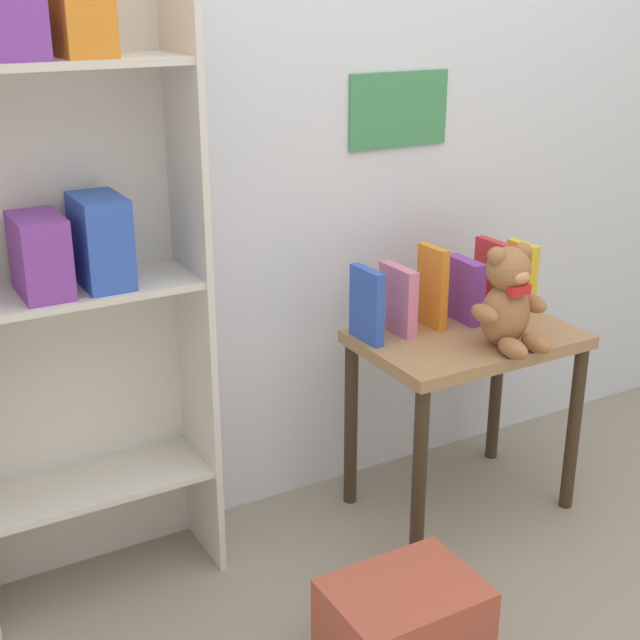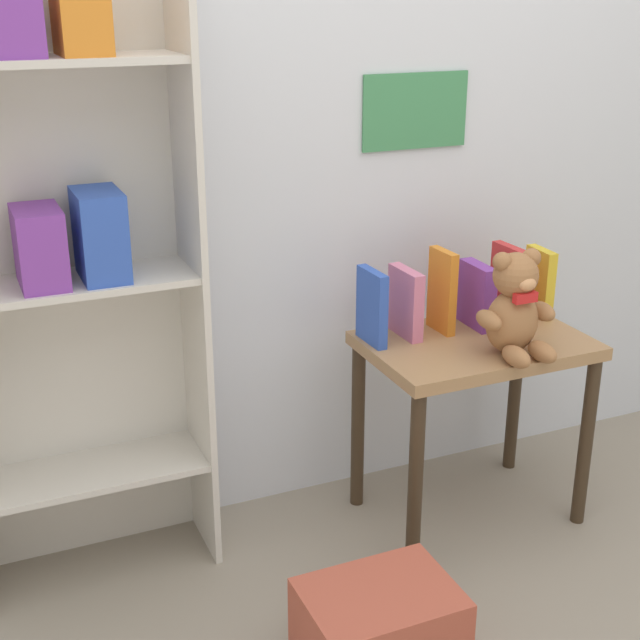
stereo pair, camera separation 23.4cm
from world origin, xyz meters
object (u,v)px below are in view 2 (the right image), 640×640
at_px(bookshelf_side, 68,243).
at_px(book_standing_purple, 477,295).
at_px(display_table, 474,370).
at_px(book_standing_blue, 372,307).
at_px(storage_bin, 379,633).
at_px(book_standing_pink, 406,303).
at_px(teddy_bear, 515,308).
at_px(book_standing_yellow, 539,282).
at_px(book_standing_red, 508,283).
at_px(book_standing_orange, 442,291).

xyz_separation_m(bookshelf_side, book_standing_purple, (1.12, -0.11, -0.25)).
relative_size(display_table, book_standing_purple, 3.31).
xyz_separation_m(book_standing_blue, book_standing_purple, (0.34, -0.01, -0.01)).
xyz_separation_m(bookshelf_side, storage_bin, (0.51, -0.71, -0.80)).
distance_m(bookshelf_side, book_standing_pink, 0.93).
bearing_deg(book_standing_blue, teddy_bear, -37.50).
bearing_deg(book_standing_yellow, display_table, -157.36).
height_order(display_table, book_standing_red, book_standing_red).
height_order(display_table, book_standing_purple, book_standing_purple).
bearing_deg(book_standing_yellow, teddy_bear, -135.03).
relative_size(display_table, book_standing_pink, 3.18).
relative_size(book_standing_pink, book_standing_red, 0.87).
relative_size(book_standing_yellow, storage_bin, 0.59).
xyz_separation_m(display_table, book_standing_blue, (-0.28, 0.10, 0.20)).
distance_m(book_standing_purple, book_standing_yellow, 0.23).
distance_m(display_table, book_standing_red, 0.29).
relative_size(bookshelf_side, display_table, 2.64).
relative_size(teddy_bear, book_standing_yellow, 1.40).
distance_m(bookshelf_side, display_table, 1.17).
height_order(teddy_bear, book_standing_purple, teddy_bear).
xyz_separation_m(teddy_bear, book_standing_purple, (0.02, 0.22, -0.04)).
bearing_deg(teddy_bear, book_standing_purple, 84.13).
height_order(teddy_bear, book_standing_yellow, teddy_bear).
height_order(bookshelf_side, display_table, bookshelf_side).
height_order(book_standing_red, storage_bin, book_standing_red).
xyz_separation_m(display_table, book_standing_purple, (0.06, 0.10, 0.19)).
xyz_separation_m(book_standing_pink, storage_bin, (-0.38, -0.61, -0.55)).
distance_m(book_standing_orange, book_standing_red, 0.22).
distance_m(book_standing_yellow, storage_bin, 1.17).
xyz_separation_m(book_standing_pink, book_standing_orange, (0.11, -0.01, 0.02)).
bearing_deg(display_table, book_standing_orange, 118.61).
height_order(book_standing_blue, book_standing_orange, book_standing_orange).
bearing_deg(storage_bin, bookshelf_side, 125.66).
height_order(book_standing_orange, book_standing_red, book_standing_orange).
relative_size(book_standing_orange, storage_bin, 0.69).
height_order(bookshelf_side, book_standing_orange, bookshelf_side).
height_order(bookshelf_side, teddy_bear, bookshelf_side).
xyz_separation_m(display_table, book_standing_pink, (-0.17, 0.11, 0.19)).
bearing_deg(book_standing_orange, book_standing_yellow, -2.00).
bearing_deg(book_standing_pink, storage_bin, -123.51).
height_order(book_standing_yellow, storage_bin, book_standing_yellow).
distance_m(teddy_bear, book_standing_yellow, 0.34).
relative_size(teddy_bear, book_standing_red, 1.27).
relative_size(display_table, book_standing_orange, 2.59).
distance_m(display_table, book_standing_purple, 0.22).
xyz_separation_m(book_standing_red, book_standing_yellow, (0.11, 0.00, -0.01)).
distance_m(book_standing_pink, book_standing_orange, 0.11).
bearing_deg(book_standing_pink, book_standing_orange, -6.45).
bearing_deg(book_standing_orange, book_standing_red, -2.19).
bearing_deg(book_standing_blue, storage_bin, -116.33).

